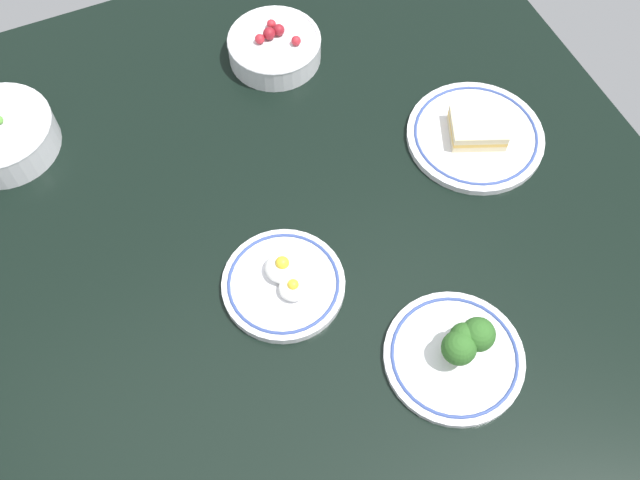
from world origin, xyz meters
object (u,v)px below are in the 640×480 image
Objects in this scene: bowl_berries at (275,47)px; plate_broccoli at (459,351)px; bowl_peas at (1,134)px; plate_sandwich at (476,134)px; plate_eggs at (284,282)px.

plate_broccoli reaches higher than bowl_berries.
bowl_peas is 79.14cm from plate_broccoli.
bowl_peas is 0.78× the size of plate_sandwich.
plate_broccoli is (-62.14, -2.03, -0.40)cm from bowl_berries.
plate_sandwich is 1.38× the size of bowl_berries.
plate_sandwich is (12.37, -39.04, -0.05)cm from plate_eggs.
bowl_peas is (41.93, 31.83, 1.84)cm from plate_eggs.
bowl_berries is (0.44, -47.53, -0.49)cm from bowl_peas.
plate_eggs is at bearing 41.88° from plate_broccoli.
bowl_berries is 62.18cm from plate_broccoli.
plate_broccoli reaches higher than plate_eggs.
bowl_berries is 0.83× the size of plate_broccoli.
plate_eggs is 1.02× the size of bowl_peas.
bowl_peas reaches higher than plate_eggs.
plate_sandwich is (-29.56, -70.87, -1.89)cm from bowl_peas.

